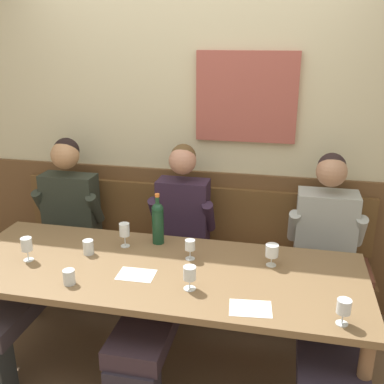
{
  "coord_description": "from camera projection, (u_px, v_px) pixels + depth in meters",
  "views": [
    {
      "loc": [
        0.7,
        -2.15,
        2.02
      ],
      "look_at": [
        0.13,
        0.43,
        1.1
      ],
      "focal_mm": 41.94,
      "sensor_mm": 36.0,
      "label": 1
    }
  ],
  "objects": [
    {
      "name": "tasting_sheet_right_guest",
      "position": [
        250.0,
        308.0,
        2.23
      ],
      "size": [
        0.23,
        0.17,
        0.0
      ],
      "primitive_type": "cube",
      "rotation": [
        0.0,
        0.0,
        0.11
      ],
      "color": "white",
      "rests_on": "dining_table"
    },
    {
      "name": "person_center_right_seat",
      "position": [
        46.0,
        246.0,
        3.16
      ],
      "size": [
        0.52,
        1.36,
        1.31
      ],
      "color": "#292D2E",
      "rests_on": "ground"
    },
    {
      "name": "dining_table",
      "position": [
        158.0,
        278.0,
        2.65
      ],
      "size": [
        2.4,
        0.89,
        0.74
      ],
      "color": "brown",
      "rests_on": "ground"
    },
    {
      "name": "wine_glass_by_bottle",
      "position": [
        124.0,
        230.0,
        2.85
      ],
      "size": [
        0.07,
        0.07,
        0.16
      ],
      "color": "silver",
      "rests_on": "dining_table"
    },
    {
      "name": "wine_glass_center_front",
      "position": [
        344.0,
        308.0,
        2.08
      ],
      "size": [
        0.07,
        0.07,
        0.13
      ],
      "color": "silver",
      "rests_on": "dining_table"
    },
    {
      "name": "wine_glass_mid_left",
      "position": [
        190.0,
        246.0,
        2.7
      ],
      "size": [
        0.06,
        0.06,
        0.13
      ],
      "color": "silver",
      "rests_on": "dining_table"
    },
    {
      "name": "water_tumbler_center",
      "position": [
        88.0,
        247.0,
        2.77
      ],
      "size": [
        0.07,
        0.07,
        0.09
      ],
      "primitive_type": "cylinder",
      "color": "silver",
      "rests_on": "dining_table"
    },
    {
      "name": "person_right_seat",
      "position": [
        170.0,
        258.0,
        2.98
      ],
      "size": [
        0.47,
        1.35,
        1.31
      ],
      "color": "#2A2530",
      "rests_on": "ground"
    },
    {
      "name": "wine_bottle_clear_water",
      "position": [
        158.0,
        222.0,
        2.89
      ],
      "size": [
        0.08,
        0.08,
        0.34
      ],
      "color": "#173B24",
      "rests_on": "dining_table"
    },
    {
      "name": "room_wall_back",
      "position": [
        195.0,
        124.0,
        3.34
      ],
      "size": [
        6.8,
        0.12,
        2.8
      ],
      "color": "beige",
      "rests_on": "ground"
    },
    {
      "name": "water_tumbler_left",
      "position": [
        69.0,
        277.0,
        2.44
      ],
      "size": [
        0.07,
        0.07,
        0.08
      ],
      "primitive_type": "cylinder",
      "color": "silver",
      "rests_on": "dining_table"
    },
    {
      "name": "wall_bench",
      "position": [
        187.0,
        274.0,
        3.46
      ],
      "size": [
        2.7,
        0.42,
        0.94
      ],
      "color": "brown",
      "rests_on": "ground"
    },
    {
      "name": "wine_glass_near_bucket",
      "position": [
        190.0,
        274.0,
        2.37
      ],
      "size": [
        0.07,
        0.07,
        0.13
      ],
      "color": "silver",
      "rests_on": "dining_table"
    },
    {
      "name": "wine_glass_right_end",
      "position": [
        272.0,
        252.0,
        2.62
      ],
      "size": [
        0.08,
        0.08,
        0.13
      ],
      "color": "silver",
      "rests_on": "dining_table"
    },
    {
      "name": "person_left_seat",
      "position": [
        327.0,
        273.0,
        2.79
      ],
      "size": [
        0.51,
        1.36,
        1.3
      ],
      "color": "#31323D",
      "rests_on": "ground"
    },
    {
      "name": "tasting_sheet_left_guest",
      "position": [
        136.0,
        275.0,
        2.54
      ],
      "size": [
        0.21,
        0.16,
        0.0
      ],
      "primitive_type": "cube",
      "rotation": [
        0.0,
        0.0,
        0.03
      ],
      "color": "white",
      "rests_on": "dining_table"
    },
    {
      "name": "ground_plane",
      "position": [
        157.0,
        380.0,
        2.8
      ],
      "size": [
        6.8,
        6.8,
        0.02
      ],
      "primitive_type": "cube",
      "color": "brown",
      "rests_on": "ground"
    },
    {
      "name": "wine_glass_center_rear",
      "position": [
        27.0,
        245.0,
        2.68
      ],
      "size": [
        0.07,
        0.07,
        0.15
      ],
      "color": "silver",
      "rests_on": "dining_table"
    },
    {
      "name": "wood_wainscot_panel",
      "position": [
        192.0,
        234.0,
        3.58
      ],
      "size": [
        6.8,
        0.03,
        1.05
      ],
      "primitive_type": "cube",
      "color": "brown",
      "rests_on": "ground"
    }
  ]
}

